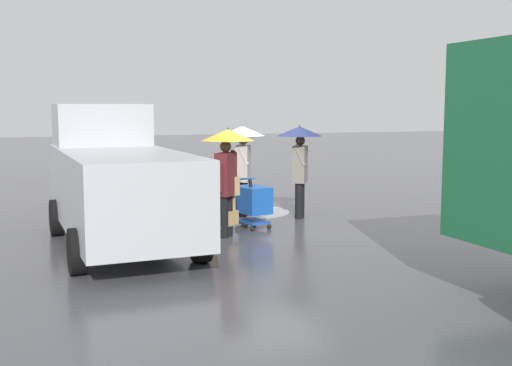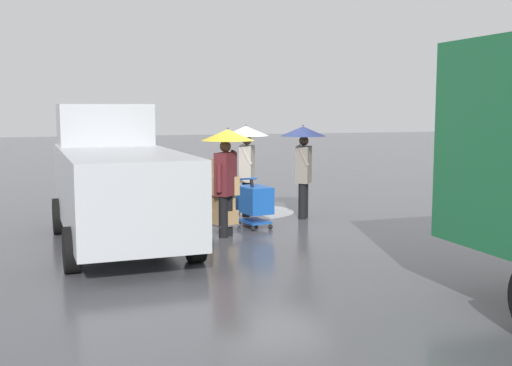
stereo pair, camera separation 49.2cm
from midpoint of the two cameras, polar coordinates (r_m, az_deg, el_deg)
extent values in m
plane|color=#4C4C51|center=(13.82, 1.98, -3.74)|extent=(90.00, 90.00, 0.00)
cylinder|color=#ADAFB5|center=(15.45, 0.16, -2.59)|extent=(2.27, 2.27, 0.01)
cylinder|color=#ADAFB5|center=(15.12, -4.18, -2.82)|extent=(1.93, 1.93, 0.01)
cube|color=#B7BABF|center=(11.67, -11.04, -0.55)|extent=(2.23, 5.29, 1.40)
cube|color=#B7BABF|center=(13.46, -12.48, 5.16)|extent=(1.91, 1.49, 0.84)
cube|color=black|center=(14.22, -12.80, 1.99)|extent=(1.66, 0.15, 0.63)
cube|color=#232326|center=(14.38, -12.71, -2.18)|extent=(1.97, 0.26, 0.24)
cylinder|color=black|center=(13.25, -16.31, -2.89)|extent=(0.28, 0.73, 0.72)
cylinder|color=black|center=(13.52, -7.99, -2.49)|extent=(0.28, 0.73, 0.72)
cylinder|color=black|center=(10.09, -14.95, -5.84)|extent=(0.28, 0.73, 0.72)
cylinder|color=black|center=(10.45, -4.15, -5.19)|extent=(0.28, 0.73, 0.72)
cube|color=#1951B2|center=(13.32, 0.94, -1.52)|extent=(0.67, 0.85, 0.56)
cube|color=#1951B2|center=(13.39, 0.93, -3.47)|extent=(0.60, 0.77, 0.04)
cylinder|color=#1951B2|center=(13.63, 0.04, 0.37)|extent=(0.57, 0.16, 0.04)
sphere|color=black|center=(13.26, 2.38, -3.97)|extent=(0.10, 0.10, 0.10)
sphere|color=black|center=(13.05, 0.83, -4.14)|extent=(0.10, 0.10, 0.10)
sphere|color=black|center=(13.77, 1.04, -3.56)|extent=(0.10, 0.10, 0.10)
sphere|color=black|center=(13.57, -0.48, -3.72)|extent=(0.10, 0.10, 0.10)
cylinder|color=black|center=(13.18, 0.86, -1.17)|extent=(0.13, 0.29, 0.69)
cube|color=#515156|center=(12.69, -1.94, -3.70)|extent=(0.65, 0.72, 0.03)
cylinder|color=#515156|center=(12.97, -1.91, -1.01)|extent=(0.04, 0.04, 1.10)
cylinder|color=#515156|center=(12.73, -3.54, -1.17)|extent=(0.04, 0.04, 1.10)
cylinder|color=black|center=(13.09, -1.83, -3.89)|extent=(0.11, 0.21, 0.20)
cylinder|color=black|center=(12.83, -3.59, -4.12)|extent=(0.11, 0.21, 0.20)
cube|color=#A37F51|center=(12.67, -1.95, -3.02)|extent=(0.58, 0.67, 0.27)
cube|color=#A37F51|center=(12.62, -1.95, -1.73)|extent=(0.47, 0.51, 0.30)
cube|color=tan|center=(12.57, -1.96, -0.20)|extent=(0.62, 0.69, 0.37)
cube|color=tan|center=(12.54, -1.96, 1.37)|extent=(0.49, 0.54, 0.32)
cylinder|color=black|center=(12.36, -1.82, -3.07)|extent=(0.18, 0.18, 0.82)
cylinder|color=black|center=(12.53, -1.40, -2.93)|extent=(0.18, 0.18, 0.82)
cube|color=#5B1E23|center=(12.33, -1.62, 0.81)|extent=(0.51, 0.51, 0.84)
sphere|color=brown|center=(12.29, -1.63, 3.31)|extent=(0.22, 0.22, 0.22)
cylinder|color=#5B1E23|center=(12.11, -2.19, 0.45)|extent=(0.10, 0.10, 0.55)
cylinder|color=#5B1E23|center=(12.48, -1.33, 1.89)|extent=(0.29, 0.28, 0.50)
cylinder|color=#333338|center=(12.39, -1.41, 2.60)|extent=(0.02, 0.02, 0.86)
cone|color=yellow|center=(12.36, -1.42, 4.35)|extent=(1.04, 1.04, 0.22)
sphere|color=#333338|center=(12.36, -1.42, 4.96)|extent=(0.04, 0.04, 0.04)
cylinder|color=black|center=(14.66, 5.34, -1.53)|extent=(0.18, 0.18, 0.82)
cylinder|color=black|center=(14.46, 5.17, -1.64)|extent=(0.18, 0.18, 0.82)
cube|color=slate|center=(14.46, 5.29, 1.67)|extent=(0.48, 0.52, 0.84)
sphere|color=brown|center=(14.42, 5.32, 3.80)|extent=(0.22, 0.22, 0.22)
cylinder|color=slate|center=(14.72, 5.51, 1.56)|extent=(0.10, 0.10, 0.55)
cylinder|color=slate|center=(14.26, 5.23, 2.48)|extent=(0.30, 0.26, 0.50)
cylinder|color=#333338|center=(14.33, 5.22, 3.15)|extent=(0.02, 0.02, 0.86)
cone|color=navy|center=(14.32, 5.24, 4.66)|extent=(1.04, 1.04, 0.22)
sphere|color=#333338|center=(14.31, 5.25, 5.18)|extent=(0.04, 0.04, 0.04)
cylinder|color=black|center=(14.84, 0.22, -1.40)|extent=(0.18, 0.18, 0.82)
cylinder|color=black|center=(14.64, 0.06, -1.51)|extent=(0.18, 0.18, 0.82)
cube|color=#B2A899|center=(14.64, 0.14, 1.76)|extent=(0.46, 0.52, 0.84)
sphere|color=#8C6647|center=(14.61, 0.14, 3.87)|extent=(0.22, 0.22, 0.22)
cylinder|color=#B2A899|center=(14.90, 0.35, 1.66)|extent=(0.10, 0.10, 0.55)
cylinder|color=#B2A899|center=(14.45, 0.07, 2.57)|extent=(0.31, 0.24, 0.50)
cylinder|color=#333338|center=(14.52, 0.06, 3.22)|extent=(0.02, 0.02, 0.86)
cone|color=white|center=(14.50, 0.06, 4.72)|extent=(1.04, 1.04, 0.22)
sphere|color=#333338|center=(14.49, 0.06, 5.23)|extent=(0.04, 0.04, 0.04)
camera|label=1|loc=(0.25, -88.87, 0.14)|focal=44.38mm
camera|label=2|loc=(0.25, 91.13, -0.14)|focal=44.38mm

